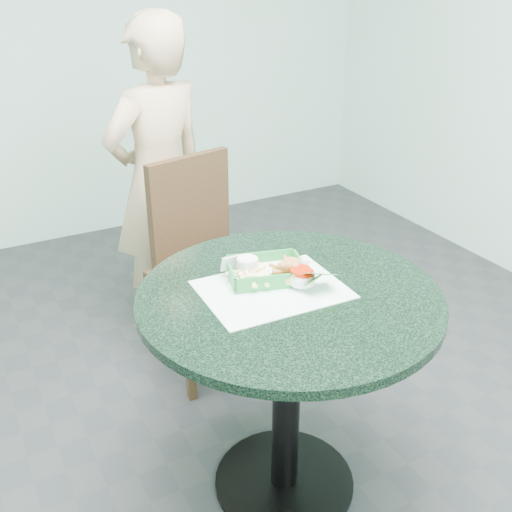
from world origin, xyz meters
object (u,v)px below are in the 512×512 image
dining_chair (201,252)px  food_basket (266,279)px  sauce_ramekin (248,271)px  cafe_table (288,346)px  crab_sandwich (290,270)px  diner_person (159,185)px

dining_chair → food_basket: bearing=-110.2°
food_basket → sauce_ramekin: bearing=165.7°
dining_chair → food_basket: size_ratio=4.03×
cafe_table → food_basket: food_basket is taller
crab_sandwich → sauce_ramekin: bearing=157.1°
cafe_table → diner_person: bearing=88.7°
diner_person → food_basket: size_ratio=6.34×
sauce_ramekin → diner_person: bearing=84.7°
cafe_table → diner_person: diner_person is taller
dining_chair → crab_sandwich: bearing=-104.9°
cafe_table → sauce_ramekin: 0.27m
cafe_table → dining_chair: dining_chair is taller
sauce_ramekin → food_basket: bearing=-14.3°
cafe_table → food_basket: (-0.02, 0.11, 0.19)m
cafe_table → diner_person: size_ratio=0.62×
cafe_table → dining_chair: bearing=85.5°
dining_chair → sauce_ramekin: size_ratio=14.18×
cafe_table → crab_sandwich: bearing=57.8°
diner_person → sauce_ramekin: diner_person is taller
diner_person → food_basket: 1.08m
food_basket → cafe_table: bearing=-81.3°
cafe_table → sauce_ramekin: bearing=119.9°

